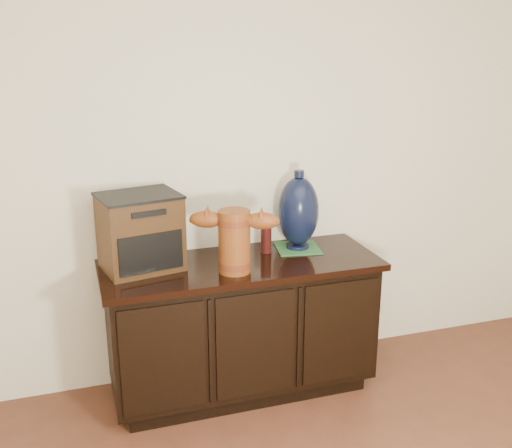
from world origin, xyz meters
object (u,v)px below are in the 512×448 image
object	(u,v)px
sideboard	(242,326)
lamp_base	(298,212)
tv_radio	(140,232)
spray_can	(266,237)
terracotta_vessel	(234,238)

from	to	relation	value
sideboard	lamp_base	world-z (taller)	lamp_base
tv_radio	sideboard	bearing A→B (deg)	-19.40
tv_radio	lamp_base	world-z (taller)	lamp_base
sideboard	tv_radio	xyz separation A→B (m)	(-0.50, 0.07, 0.56)
spray_can	lamp_base	bearing A→B (deg)	0.51
tv_radio	terracotta_vessel	bearing A→B (deg)	-35.02
sideboard	terracotta_vessel	size ratio (longest dim) A/B	3.31
lamp_base	terracotta_vessel	bearing A→B (deg)	-152.32
lamp_base	spray_can	xyz separation A→B (m)	(-0.19, -0.00, -0.13)
sideboard	spray_can	xyz separation A→B (m)	(0.17, 0.10, 0.45)
sideboard	terracotta_vessel	world-z (taller)	terracotta_vessel
terracotta_vessel	spray_can	distance (m)	0.34
terracotta_vessel	lamp_base	distance (m)	0.48
tv_radio	spray_can	world-z (taller)	tv_radio
sideboard	spray_can	distance (m)	0.50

